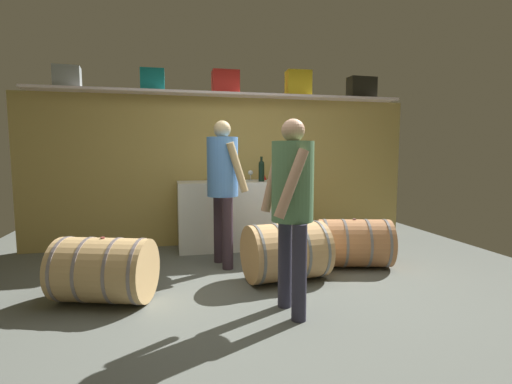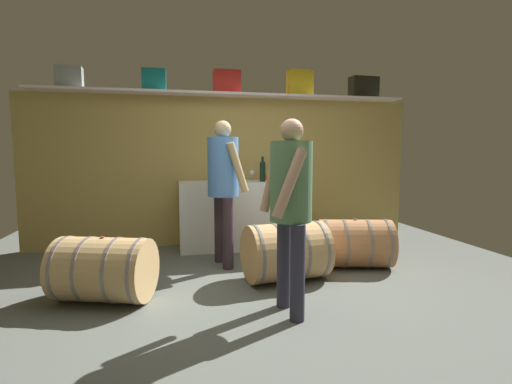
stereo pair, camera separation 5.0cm
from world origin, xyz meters
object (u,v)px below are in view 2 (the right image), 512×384
Objects in this scene: work_cabinet at (242,214)px; wine_glass at (252,173)px; wine_barrel_near at (286,252)px; toolcase_teal at (154,80)px; tasting_cup at (290,221)px; wine_bottle_dark at (263,170)px; red_funnel at (264,176)px; toolcase_black at (364,88)px; wine_barrel_flank at (355,243)px; toolcase_red at (227,82)px; wine_barrel_far at (104,269)px; toolcase_yellow at (300,83)px; visitor_tasting at (224,178)px; winemaker_pouring at (290,196)px; toolcase_grey at (69,78)px.

wine_glass is (0.17, 0.15, 0.56)m from work_cabinet.
work_cabinet reaches higher than wine_barrel_near.
tasting_cup is at bearing -49.37° from toolcase_teal.
toolcase_teal is at bearing 170.54° from work_cabinet.
wine_bottle_dark is 1.53m from wine_barrel_near.
toolcase_black is at bearing 0.03° from red_funnel.
red_funnel is at bearing 177.79° from toolcase_black.
red_funnel is 0.12× the size of wine_barrel_flank.
toolcase_teal is 2.13m from work_cabinet.
work_cabinet is at bearing -47.77° from toolcase_red.
red_funnel is 0.12× the size of wine_barrel_far.
toolcase_red is 0.41× the size of wine_barrel_near.
toolcase_yellow reaches higher than wine_barrel_flank.
red_funnel is 1.21m from visitor_tasting.
visitor_tasting reaches higher than wine_barrel_near.
toolcase_yellow is 0.39× the size of wine_barrel_flank.
visitor_tasting is at bearing -50.72° from toolcase_teal.
toolcase_teal reaches higher than visitor_tasting.
winemaker_pouring is at bearing 1.82° from visitor_tasting.
toolcase_black is 0.24× the size of work_cabinet.
toolcase_teal is 3.01m from toolcase_black.
wine_bottle_dark is at bearing -150.30° from toolcase_yellow.
toolcase_grey is 0.88× the size of toolcase_yellow.
toolcase_teal is 2.87m from wine_barrel_near.
wine_barrel_near is 0.93m from wine_barrel_flank.
red_funnel is at bearing 62.12° from wine_barrel_far.
toolcase_yellow is (2.01, 0.00, 0.04)m from toolcase_teal.
wine_bottle_dark is at bearing 141.64° from wine_barrel_flank.
toolcase_yellow is 1.00m from toolcase_black.
toolcase_grey is 3.33m from tasting_cup.
tasting_cup reaches higher than wine_barrel_flank.
wine_barrel_near is at bearing -88.93° from wine_glass.
wine_barrel_near is 1.12m from visitor_tasting.
wine_barrel_near is 0.53× the size of visitor_tasting.
toolcase_grey is 0.20× the size of winemaker_pouring.
wine_glass is 2.57m from wine_barrel_far.
winemaker_pouring is (-0.18, -2.38, -0.05)m from wine_glass.
wine_glass is (1.30, -0.04, -1.23)m from toolcase_teal.
winemaker_pouring is (-1.11, -1.05, 0.69)m from wine_barrel_flank.
tasting_cup is (0.24, -1.44, 0.16)m from work_cabinet.
toolcase_grey is 2.64m from wine_glass.
tasting_cup is at bearing -137.41° from toolcase_black.
toolcase_teal is 0.96m from toolcase_red.
winemaker_pouring is at bearing -111.92° from wine_barrel_near.
toolcase_red is 3.25× the size of red_funnel.
toolcase_grey is 0.76× the size of toolcase_black.
toolcase_grey is 3.49m from winemaker_pouring.
wine_bottle_dark is 0.33m from red_funnel.
wine_bottle_dark is at bearing 125.81° from visitor_tasting.
wine_barrel_far is (-1.73, -0.19, -0.01)m from wine_barrel_near.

